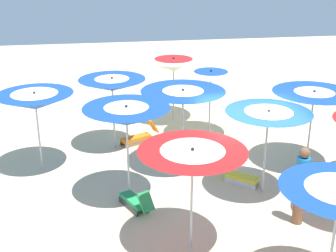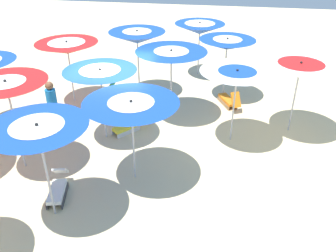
# 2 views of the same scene
# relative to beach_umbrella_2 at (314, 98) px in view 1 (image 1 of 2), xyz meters

# --- Properties ---
(ground) EXTENTS (40.63, 40.63, 0.04)m
(ground) POSITION_rel_beach_umbrella_2_xyz_m (2.12, 1.29, -2.03)
(ground) COLOR beige
(beach_umbrella_2) EXTENTS (2.28, 2.28, 2.24)m
(beach_umbrella_2) POSITION_rel_beach_umbrella_2_xyz_m (0.00, 0.00, 0.00)
(beach_umbrella_2) COLOR #B2B2B7
(beach_umbrella_2) RESTS_ON ground
(beach_umbrella_3) EXTENTS (2.09, 2.09, 2.29)m
(beach_umbrella_3) POSITION_rel_beach_umbrella_2_xyz_m (2.29, -2.43, 0.05)
(beach_umbrella_3) COLOR #B2B2B7
(beach_umbrella_3) RESTS_ON ground
(beach_umbrella_4) EXTENTS (2.26, 2.26, 2.30)m
(beach_umbrella_4) POSITION_rel_beach_umbrella_2_xyz_m (3.17, -4.26, 0.02)
(beach_umbrella_4) COLOR #B2B2B7
(beach_umbrella_4) RESTS_ON ground
(beach_umbrella_7) EXTENTS (2.09, 2.09, 2.25)m
(beach_umbrella_7) POSITION_rel_beach_umbrella_2_xyz_m (1.81, 1.37, 0.04)
(beach_umbrella_7) COLOR #B2B2B7
(beach_umbrella_7) RESTS_ON ground
(beach_umbrella_8) EXTENTS (2.29, 2.29, 2.33)m
(beach_umbrella_8) POSITION_rel_beach_umbrella_2_xyz_m (3.57, -0.38, 0.10)
(beach_umbrella_8) COLOR #B2B2B7
(beach_umbrella_8) RESTS_ON ground
(beach_umbrella_9) EXTENTS (2.00, 2.00, 2.27)m
(beach_umbrella_9) POSITION_rel_beach_umbrella_2_xyz_m (5.39, -2.10, 0.02)
(beach_umbrella_9) COLOR #B2B2B7
(beach_umbrella_9) RESTS_ON ground
(beach_umbrella_12) EXTENTS (2.15, 2.15, 2.28)m
(beach_umbrella_12) POSITION_rel_beach_umbrella_2_xyz_m (4.08, 3.34, 0.02)
(beach_umbrella_12) COLOR #B2B2B7
(beach_umbrella_12) RESTS_ON ground
(beach_umbrella_13) EXTENTS (2.06, 2.06, 2.46)m
(beach_umbrella_13) POSITION_rel_beach_umbrella_2_xyz_m (5.19, 1.13, 0.18)
(beach_umbrella_13) COLOR #B2B2B7
(beach_umbrella_13) RESTS_ON ground
(beach_umbrella_14) EXTENTS (2.07, 2.07, 2.27)m
(beach_umbrella_14) POSITION_rel_beach_umbrella_2_xyz_m (7.50, -0.94, -0.01)
(beach_umbrella_14) COLOR #B2B2B7
(beach_umbrella_14) RESTS_ON ground
(lounger_2) EXTENTS (1.20, 1.08, 0.56)m
(lounger_2) POSITION_rel_beach_umbrella_2_xyz_m (2.27, 0.76, -1.80)
(lounger_2) COLOR silver
(lounger_2) RESTS_ON ground
(lounger_3) EXTENTS (0.79, 1.19, 0.63)m
(lounger_3) POSITION_rel_beach_umbrella_2_xyz_m (5.08, 1.67, -1.80)
(lounger_3) COLOR #333338
(lounger_3) RESTS_ON ground
(lounger_4) EXTENTS (1.30, 0.86, 0.72)m
(lounger_4) POSITION_rel_beach_umbrella_2_xyz_m (4.61, -2.32, -1.79)
(lounger_4) COLOR olive
(lounger_4) RESTS_ON ground
(beachgoer_1) EXTENTS (0.30, 0.30, 1.87)m
(beachgoer_1) POSITION_rel_beach_umbrella_2_xyz_m (1.50, 2.82, -1.02)
(beachgoer_1) COLOR brown
(beachgoer_1) RESTS_ON ground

